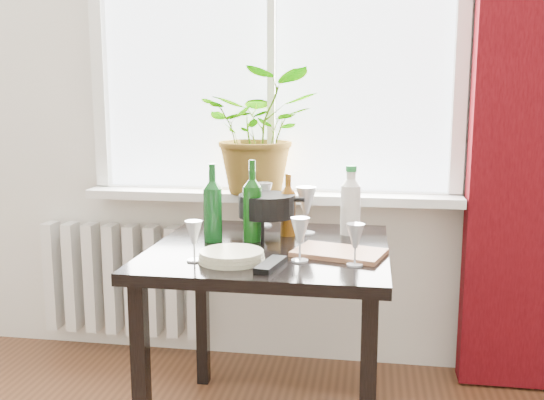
% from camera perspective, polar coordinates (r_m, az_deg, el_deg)
% --- Properties ---
extents(window, '(1.72, 0.08, 1.62)m').
position_cam_1_polar(window, '(2.84, 0.04, 16.24)').
color(window, white).
rests_on(window, ground).
extents(windowsill, '(1.72, 0.20, 0.04)m').
position_cam_1_polar(windowsill, '(2.79, -0.19, 0.39)').
color(windowsill, silver).
rests_on(windowsill, ground).
extents(curtain, '(0.50, 0.12, 2.56)m').
position_cam_1_polar(curtain, '(2.77, 23.55, 9.30)').
color(curtain, '#3A0509').
rests_on(curtain, ground).
extents(radiator, '(0.80, 0.10, 0.55)m').
position_cam_1_polar(radiator, '(3.13, -13.87, -7.23)').
color(radiator, silver).
rests_on(radiator, ground).
extents(table, '(0.85, 0.85, 0.74)m').
position_cam_1_polar(table, '(2.24, -0.20, -6.65)').
color(table, black).
rests_on(table, ground).
extents(potted_plant, '(0.55, 0.50, 0.56)m').
position_cam_1_polar(potted_plant, '(2.71, -1.08, 6.47)').
color(potted_plant, '#29761F').
rests_on(potted_plant, windowsill).
extents(wine_bottle_left, '(0.09, 0.09, 0.30)m').
position_cam_1_polar(wine_bottle_left, '(2.27, -5.62, -0.22)').
color(wine_bottle_left, '#0C4315').
rests_on(wine_bottle_left, table).
extents(wine_bottle_right, '(0.07, 0.07, 0.31)m').
position_cam_1_polar(wine_bottle_right, '(2.27, -1.86, -0.03)').
color(wine_bottle_right, '#0B3D0B').
rests_on(wine_bottle_right, table).
extents(bottle_amber, '(0.07, 0.07, 0.25)m').
position_cam_1_polar(bottle_amber, '(2.36, 1.52, -0.44)').
color(bottle_amber, brown).
rests_on(bottle_amber, table).
extents(cleaning_bottle, '(0.09, 0.09, 0.27)m').
position_cam_1_polar(cleaning_bottle, '(2.39, 7.41, -0.01)').
color(cleaning_bottle, silver).
rests_on(cleaning_bottle, table).
extents(wineglass_front_right, '(0.08, 0.08, 0.15)m').
position_cam_1_polar(wineglass_front_right, '(1.99, 2.65, -3.72)').
color(wineglass_front_right, silver).
rests_on(wineglass_front_right, table).
extents(wineglass_far_right, '(0.08, 0.08, 0.14)m').
position_cam_1_polar(wineglass_far_right, '(1.96, 7.84, -4.16)').
color(wineglass_far_right, '#B3B8C1').
rests_on(wineglass_far_right, table).
extents(wineglass_back_center, '(0.09, 0.09, 0.19)m').
position_cam_1_polar(wineglass_back_center, '(2.39, 3.22, -0.91)').
color(wineglass_back_center, silver).
rests_on(wineglass_back_center, table).
extents(wineglass_back_left, '(0.09, 0.09, 0.19)m').
position_cam_1_polar(wineglass_back_left, '(2.53, -0.85, -0.37)').
color(wineglass_back_left, silver).
rests_on(wineglass_back_left, table).
extents(wineglass_front_left, '(0.06, 0.06, 0.14)m').
position_cam_1_polar(wineglass_front_left, '(2.02, -7.35, -3.82)').
color(wineglass_front_left, silver).
rests_on(wineglass_front_left, table).
extents(plate_stack, '(0.23, 0.23, 0.04)m').
position_cam_1_polar(plate_stack, '(2.01, -3.82, -5.28)').
color(plate_stack, beige).
rests_on(plate_stack, table).
extents(fondue_pot, '(0.30, 0.28, 0.17)m').
position_cam_1_polar(fondue_pot, '(2.33, -0.48, -1.51)').
color(fondue_pot, black).
rests_on(fondue_pot, table).
extents(tv_remote, '(0.09, 0.18, 0.02)m').
position_cam_1_polar(tv_remote, '(1.94, -0.11, -6.10)').
color(tv_remote, black).
rests_on(tv_remote, table).
extents(cutting_board, '(0.34, 0.26, 0.02)m').
position_cam_1_polar(cutting_board, '(2.10, 6.35, -4.94)').
color(cutting_board, '#A56D4A').
rests_on(cutting_board, table).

